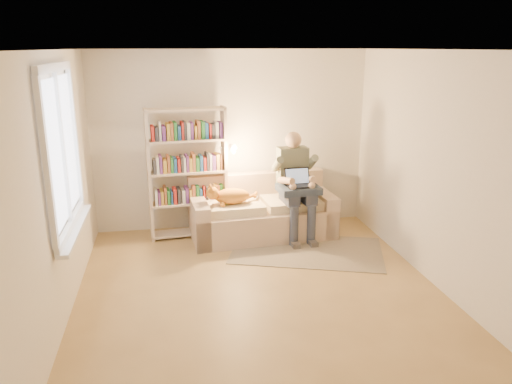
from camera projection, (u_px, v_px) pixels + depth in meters
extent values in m
plane|color=#9A7B46|center=(260.00, 292.00, 5.55)|extent=(4.50, 4.50, 0.00)
cube|color=white|center=(261.00, 50.00, 4.82)|extent=(4.00, 4.50, 0.02)
cube|color=silver|center=(59.00, 189.00, 4.84)|extent=(0.02, 4.50, 2.60)
cube|color=silver|center=(437.00, 171.00, 5.53)|extent=(0.02, 4.50, 2.60)
cube|color=silver|center=(232.00, 141.00, 7.31)|extent=(4.00, 0.02, 2.60)
cube|color=silver|center=(329.00, 271.00, 3.06)|extent=(4.00, 0.02, 2.60)
plane|color=white|center=(62.00, 149.00, 4.94)|extent=(0.00, 1.50, 1.50)
cube|color=white|center=(54.00, 67.00, 4.72)|extent=(0.05, 1.50, 0.08)
cube|color=white|center=(71.00, 224.00, 5.16)|extent=(0.05, 1.50, 0.08)
cube|color=white|center=(63.00, 149.00, 4.94)|extent=(0.04, 0.05, 1.50)
cube|color=white|center=(76.00, 228.00, 5.18)|extent=(0.12, 1.52, 0.04)
cube|color=#CAAE8F|center=(262.00, 222.00, 7.16)|extent=(2.06, 1.03, 0.42)
cube|color=#CAAE8F|center=(256.00, 187.00, 7.37)|extent=(2.02, 0.33, 0.43)
cube|color=#CAAE8F|center=(199.00, 221.00, 6.92)|extent=(0.26, 0.92, 0.60)
cube|color=#CAAE8F|center=(321.00, 211.00, 7.34)|extent=(0.26, 0.92, 0.60)
cube|color=beige|center=(232.00, 207.00, 6.93)|extent=(0.89, 0.66, 0.12)
cube|color=beige|center=(294.00, 202.00, 7.14)|extent=(0.89, 0.66, 0.12)
cube|color=#69705B|center=(292.00, 167.00, 7.08)|extent=(0.43, 0.26, 0.57)
sphere|color=tan|center=(293.00, 140.00, 6.95)|extent=(0.23, 0.23, 0.23)
cube|color=#343949|center=(289.00, 196.00, 6.89)|extent=(0.20, 0.48, 0.18)
cube|color=#343949|center=(306.00, 195.00, 6.95)|extent=(0.20, 0.48, 0.18)
cylinder|color=#343949|center=(294.00, 226.00, 6.78)|extent=(0.12, 0.12, 0.56)
cylinder|color=#343949|center=(311.00, 225.00, 6.84)|extent=(0.12, 0.12, 0.56)
ellipsoid|color=#F99E30|center=(232.00, 196.00, 6.86)|extent=(0.50, 0.29, 0.22)
sphere|color=#F99E30|center=(212.00, 193.00, 6.73)|extent=(0.17, 0.17, 0.17)
cylinder|color=#F99E30|center=(249.00, 197.00, 6.98)|extent=(0.24, 0.06, 0.07)
cube|color=#253142|center=(300.00, 189.00, 6.88)|extent=(0.58, 0.48, 0.09)
cube|color=black|center=(301.00, 186.00, 6.82)|extent=(0.37, 0.27, 0.02)
cube|color=black|center=(298.00, 176.00, 6.90)|extent=(0.36, 0.12, 0.22)
plane|color=#8CA5CC|center=(298.00, 176.00, 6.90)|extent=(0.33, 0.14, 0.30)
cube|color=beige|center=(149.00, 176.00, 6.83)|extent=(0.07, 0.28, 1.84)
cube|color=beige|center=(224.00, 171.00, 7.11)|extent=(0.07, 0.28, 1.84)
cube|color=beige|center=(190.00, 232.00, 7.21)|extent=(1.12, 0.38, 0.03)
cube|color=beige|center=(189.00, 202.00, 7.09)|extent=(1.12, 0.38, 0.03)
cube|color=beige|center=(187.00, 172.00, 6.96)|extent=(1.12, 0.38, 0.03)
cube|color=beige|center=(186.00, 140.00, 6.84)|extent=(1.12, 0.38, 0.03)
cube|color=beige|center=(185.00, 109.00, 6.72)|extent=(1.12, 0.38, 0.03)
cube|color=gold|center=(188.00, 194.00, 7.05)|extent=(0.95, 0.31, 0.22)
cube|color=#995933|center=(187.00, 163.00, 6.93)|extent=(0.95, 0.31, 0.22)
cube|color=#267233|center=(186.00, 131.00, 6.80)|extent=(0.95, 0.31, 0.22)
cylinder|color=silver|center=(219.00, 167.00, 7.07)|extent=(0.10, 0.10, 0.04)
cone|color=silver|center=(231.00, 149.00, 6.92)|extent=(0.13, 0.16, 0.15)
cube|color=gray|center=(307.00, 250.00, 6.67)|extent=(2.24, 1.74, 0.01)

